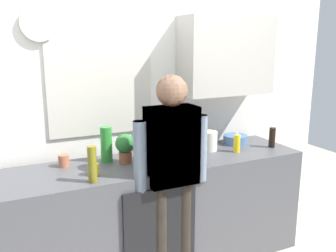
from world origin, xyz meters
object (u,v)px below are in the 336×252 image
object	(u,v)px
coffee_maker	(169,144)
bottle_dark_sauce	(272,137)
cup_blue_mug	(174,145)
person_guest	(172,166)
cup_terracotta_mug	(64,161)
bottle_clear_soda	(106,144)
bottle_olive_oil	(92,164)
person_at_sink	(172,166)
dish_soap	(237,143)
mixing_bowl	(235,139)
storage_canister	(209,141)
bottle_red_vinegar	(196,135)
potted_plant	(125,146)
cup_yellow_cup	(94,169)

from	to	relation	value
coffee_maker	bottle_dark_sauce	size ratio (longest dim) A/B	1.83
cup_blue_mug	person_guest	world-z (taller)	person_guest
cup_terracotta_mug	person_guest	xyz separation A→B (m)	(0.68, -0.47, 0.00)
bottle_clear_soda	person_guest	bearing A→B (deg)	-52.01
bottle_clear_soda	cup_blue_mug	bearing A→B (deg)	3.26
bottle_olive_oil	bottle_dark_sauce	size ratio (longest dim) A/B	1.39
cup_terracotta_mug	person_at_sink	world-z (taller)	person_at_sink
person_guest	dish_soap	bearing A→B (deg)	-133.75
mixing_bowl	dish_soap	xyz separation A→B (m)	(-0.15, -0.22, 0.04)
cup_terracotta_mug	storage_canister	world-z (taller)	storage_canister
coffee_maker	mixing_bowl	distance (m)	0.83
bottle_dark_sauce	cup_blue_mug	size ratio (longest dim) A/B	1.80
bottle_olive_oil	bottle_clear_soda	bearing A→B (deg)	61.81
bottle_olive_oil	cup_terracotta_mug	size ratio (longest dim) A/B	2.72
bottle_red_vinegar	person_at_sink	xyz separation A→B (m)	(-0.49, -0.51, -0.06)
mixing_bowl	potted_plant	world-z (taller)	potted_plant
bottle_olive_oil	cup_blue_mug	world-z (taller)	bottle_olive_oil
dish_soap	bottle_clear_soda	bearing A→B (deg)	168.36
bottle_clear_soda	storage_canister	xyz separation A→B (m)	(0.89, -0.08, -0.05)
coffee_maker	bottle_red_vinegar	xyz separation A→B (m)	(0.41, 0.29, -0.04)
bottle_clear_soda	person_at_sink	size ratio (longest dim) A/B	0.17
bottle_olive_oil	bottle_red_vinegar	bearing A→B (deg)	23.10
coffee_maker	cup_yellow_cup	world-z (taller)	coffee_maker
bottle_clear_soda	bottle_red_vinegar	world-z (taller)	bottle_clear_soda
bottle_clear_soda	coffee_maker	bearing A→B (deg)	-28.11
cup_blue_mug	mixing_bowl	world-z (taller)	cup_blue_mug
bottle_clear_soda	bottle_dark_sauce	distance (m)	1.47
bottle_dark_sauce	cup_terracotta_mug	bearing A→B (deg)	171.72
bottle_clear_soda	mixing_bowl	distance (m)	1.23
bottle_olive_oil	storage_canister	size ratio (longest dim) A/B	1.47
coffee_maker	cup_blue_mug	size ratio (longest dim) A/B	3.30
cup_yellow_cup	bottle_clear_soda	bearing A→B (deg)	57.03
bottle_olive_oil	potted_plant	distance (m)	0.44
bottle_red_vinegar	dish_soap	world-z (taller)	bottle_red_vinegar
dish_soap	person_guest	distance (m)	0.76
bottle_red_vinegar	cup_blue_mug	xyz separation A→B (m)	(-0.24, -0.03, -0.06)
coffee_maker	person_at_sink	bearing A→B (deg)	-111.11
person_at_sink	potted_plant	bearing A→B (deg)	117.78
bottle_dark_sauce	person_guest	xyz separation A→B (m)	(-1.10, -0.21, -0.04)
coffee_maker	bottle_olive_oil	world-z (taller)	coffee_maker
bottle_clear_soda	bottle_olive_oil	bearing A→B (deg)	-118.19
coffee_maker	bottle_dark_sauce	distance (m)	1.02
cup_terracotta_mug	cup_yellow_cup	distance (m)	0.32
bottle_red_vinegar	dish_soap	size ratio (longest dim) A/B	1.22
cup_terracotta_mug	cup_yellow_cup	world-z (taller)	cup_terracotta_mug
cup_blue_mug	person_guest	size ratio (longest dim) A/B	0.06
bottle_clear_soda	dish_soap	xyz separation A→B (m)	(1.08, -0.22, -0.06)
coffee_maker	potted_plant	bearing A→B (deg)	155.44
mixing_bowl	person_at_sink	world-z (taller)	person_at_sink
bottle_red_vinegar	bottle_dark_sauce	world-z (taller)	bottle_red_vinegar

